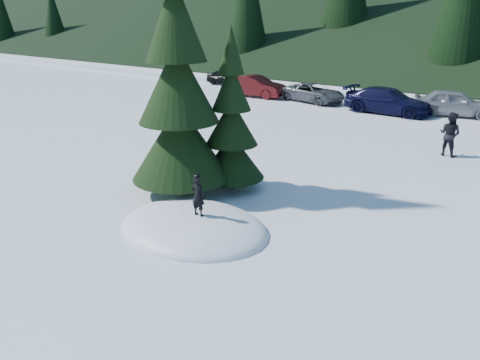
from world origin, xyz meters
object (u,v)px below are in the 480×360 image
Objects in this scene: car_2 at (314,93)px; car_3 at (388,101)px; spruce_tall at (178,93)px; spruce_short at (231,128)px; car_0 at (227,77)px; car_4 at (454,103)px; car_1 at (256,86)px; child_skier at (198,196)px; adult_0 at (450,134)px.

car_2 is 5.47m from car_3.
spruce_tall reaches higher than spruce_short.
spruce_tall is at bearing -142.43° from car_0.
spruce_tall reaches higher than car_4.
car_1 is at bearing 80.88° from car_4.
car_0 is 0.82× the size of car_2.
child_skier is 20.62m from car_4.
spruce_tall is 18.74m from car_2.
child_skier is 22.39m from car_1.
adult_0 reaches higher than car_0.
child_skier is 28.19m from car_0.
car_3 is at bearing 88.81° from spruce_tall.
spruce_short reaches higher than car_3.
adult_0 is (4.74, 8.64, -1.18)m from spruce_short.
car_1 is at bearing -64.39° from child_skier.
car_2 is at bearing 80.01° from car_4.
car_2 is (-5.07, 17.84, -2.69)m from spruce_tall.
child_skier is at bearing 86.00° from adult_0.
car_4 reaches higher than car_0.
car_0 is 18.61m from car_4.
spruce_short is at bearing -177.23° from car_3.
car_4 is (13.16, 1.58, 0.02)m from car_1.
child_skier is 19.11m from car_3.
car_3 is (15.17, -3.32, 0.12)m from car_0.
spruce_tall is 17.38m from car_3.
adult_0 is 16.78m from car_1.
adult_0 reaches higher than car_4.
spruce_tall is 7.71× the size of child_skier.
car_4 reaches higher than car_1.
child_skier reaches higher than car_2.
adult_0 is at bearing 61.24° from spruce_short.
car_2 is (-6.07, 16.44, -1.48)m from spruce_short.
car_1 is at bearing -119.98° from car_0.
child_skier is 0.25× the size of car_1.
car_3 is at bearing 92.34° from spruce_short.
car_0 is (-17.23, 22.31, -0.41)m from child_skier.
car_2 is at bearing 110.25° from spruce_short.
car_0 is at bearing 129.63° from spruce_short.
adult_0 is 0.50× the size of car_0.
adult_0 is 0.41× the size of car_1.
child_skier reaches higher than car_4.
car_2 is (9.75, -2.65, -0.00)m from car_0.
spruce_tall reaches higher than car_3.
car_4 is at bearing -88.58° from car_1.
car_2 is at bearing -24.14° from adult_0.
spruce_short is at bearing -151.95° from car_1.
spruce_short is 4.81× the size of child_skier.
car_3 is 3.72m from car_4.
spruce_short is at bearing -138.66° from car_0.
child_skier is (2.42, -1.81, -2.28)m from spruce_tall.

